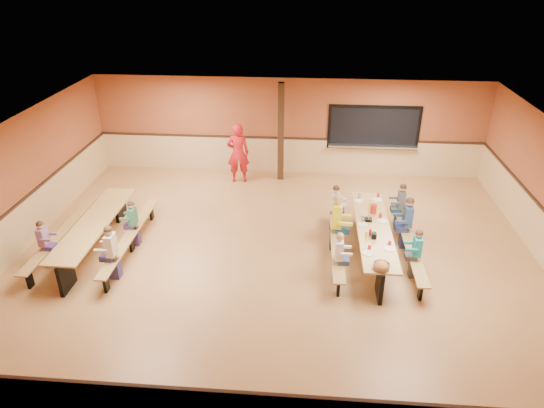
{
  "coord_description": "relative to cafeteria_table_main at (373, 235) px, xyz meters",
  "views": [
    {
      "loc": [
        0.67,
        -9.42,
        6.23
      ],
      "look_at": [
        -0.14,
        0.41,
        1.15
      ],
      "focal_mm": 32.0,
      "sensor_mm": 36.0,
      "label": 1
    }
  ],
  "objects": [
    {
      "name": "napkin_dispenser",
      "position": [
        -0.05,
        -0.47,
        0.28
      ],
      "size": [
        0.1,
        0.14,
        0.13
      ],
      "primitive_type": "cube",
      "color": "black",
      "rests_on": "cafeteria_table_main"
    },
    {
      "name": "punch_pitcher",
      "position": [
        0.05,
        0.7,
        0.32
      ],
      "size": [
        0.16,
        0.16,
        0.22
      ],
      "primitive_type": "cylinder",
      "color": "red",
      "rests_on": "cafeteria_table_main"
    },
    {
      "name": "seated_child_tan_sec",
      "position": [
        -5.61,
        -1.33,
        0.1
      ],
      "size": [
        0.39,
        0.32,
        1.24
      ],
      "primitive_type": null,
      "color": "beige",
      "rests_on": "ground"
    },
    {
      "name": "table_paddle",
      "position": [
        -0.1,
        0.3,
        0.35
      ],
      "size": [
        0.16,
        0.16,
        0.56
      ],
      "color": "black",
      "rests_on": "cafeteria_table_main"
    },
    {
      "name": "standing_woman",
      "position": [
        -3.66,
        3.87,
        0.39
      ],
      "size": [
        0.73,
        0.54,
        1.84
      ],
      "primitive_type": "imported",
      "rotation": [
        0.0,
        0.0,
        3.29
      ],
      "color": "red",
      "rests_on": "ground"
    },
    {
      "name": "structural_post",
      "position": [
        -2.39,
        4.16,
        0.97
      ],
      "size": [
        0.18,
        0.18,
        3.0
      ],
      "primitive_type": "cube",
      "color": "black",
      "rests_on": "ground"
    },
    {
      "name": "place_settings",
      "position": [
        0.0,
        -0.0,
        0.27
      ],
      "size": [
        0.65,
        3.3,
        0.11
      ],
      "primitive_type": null,
      "color": "beige",
      "rests_on": "cafeteria_table_main"
    },
    {
      "name": "condiment_mustard",
      "position": [
        -0.22,
        -0.49,
        0.3
      ],
      "size": [
        0.06,
        0.06,
        0.17
      ],
      "primitive_type": "cylinder",
      "color": "yellow",
      "rests_on": "cafeteria_table_main"
    },
    {
      "name": "ground",
      "position": [
        -2.19,
        -0.24,
        -0.53
      ],
      "size": [
        12.0,
        12.0,
        0.0
      ],
      "primitive_type": "plane",
      "color": "#9E6A3C",
      "rests_on": "ground"
    },
    {
      "name": "seated_child_green_sec",
      "position": [
        -5.61,
        0.02,
        0.04
      ],
      "size": [
        0.33,
        0.27,
        1.14
      ],
      "primitive_type": null,
      "color": "#326A4D",
      "rests_on": "ground"
    },
    {
      "name": "cafeteria_table_second",
      "position": [
        -6.43,
        -0.27,
        0.0
      ],
      "size": [
        1.91,
        3.7,
        0.74
      ],
      "color": "#AD8644",
      "rests_on": "ground"
    },
    {
      "name": "seated_child_navy_right",
      "position": [
        0.83,
        0.44,
        0.11
      ],
      "size": [
        0.4,
        0.33,
        1.28
      ],
      "primitive_type": null,
      "color": "navy",
      "rests_on": "ground"
    },
    {
      "name": "seated_child_grey_left",
      "position": [
        -0.83,
        1.16,
        0.07
      ],
      "size": [
        0.36,
        0.29,
        1.19
      ],
      "primitive_type": null,
      "color": "silver",
      "rests_on": "ground"
    },
    {
      "name": "seated_child_teal_right",
      "position": [
        0.83,
        -0.78,
        0.05
      ],
      "size": [
        0.34,
        0.28,
        1.14
      ],
      "primitive_type": null,
      "color": "teal",
      "rests_on": "ground"
    },
    {
      "name": "kitchen_pass_through",
      "position": [
        0.41,
        4.72,
        0.96
      ],
      "size": [
        2.78,
        0.28,
        1.38
      ],
      "color": "black",
      "rests_on": "ground"
    },
    {
      "name": "room_envelope",
      "position": [
        -2.19,
        -0.24,
        0.16
      ],
      "size": [
        12.04,
        10.04,
        3.02
      ],
      "color": "#984E2C",
      "rests_on": "ground"
    },
    {
      "name": "seated_child_char_right",
      "position": [
        0.83,
        1.38,
        0.07
      ],
      "size": [
        0.36,
        0.3,
        1.2
      ],
      "primitive_type": null,
      "color": "#4C5056",
      "rests_on": "ground"
    },
    {
      "name": "cafeteria_table_main",
      "position": [
        0.0,
        0.0,
        0.0
      ],
      "size": [
        1.91,
        3.7,
        0.74
      ],
      "color": "#AD8644",
      "rests_on": "ground"
    },
    {
      "name": "seated_child_white_left",
      "position": [
        -0.83,
        -1.06,
        0.05
      ],
      "size": [
        0.34,
        0.28,
        1.16
      ],
      "primitive_type": null,
      "color": "white",
      "rests_on": "ground"
    },
    {
      "name": "seated_child_purple_sec",
      "position": [
        -7.26,
        -1.03,
        0.04
      ],
      "size": [
        0.33,
        0.27,
        1.12
      ],
      "primitive_type": null,
      "color": "#8C5A82",
      "rests_on": "ground"
    },
    {
      "name": "chip_bowl",
      "position": [
        -0.02,
        -1.64,
        0.29
      ],
      "size": [
        0.32,
        0.32,
        0.15
      ],
      "primitive_type": null,
      "color": "orange",
      "rests_on": "cafeteria_table_main"
    },
    {
      "name": "condiment_ketchup",
      "position": [
        -0.13,
        -0.38,
        0.3
      ],
      "size": [
        0.06,
        0.06,
        0.17
      ],
      "primitive_type": "cylinder",
      "color": "#B2140F",
      "rests_on": "cafeteria_table_main"
    },
    {
      "name": "seated_adult_yellow",
      "position": [
        -0.83,
        0.26,
        0.17
      ],
      "size": [
        0.45,
        0.37,
        1.39
      ],
      "primitive_type": null,
      "color": "yellow",
      "rests_on": "ground"
    }
  ]
}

